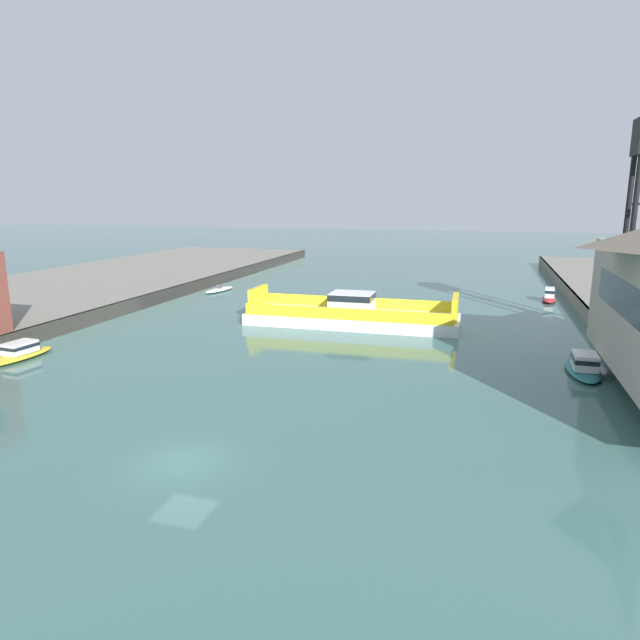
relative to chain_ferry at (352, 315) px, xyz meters
The scene contains 6 objects.
ground_plane 30.50m from the chain_ferry, 91.87° to the right, with size 400.00×400.00×0.00m, color #3D6660.
chain_ferry is the anchor object (origin of this frame).
moored_boat_near_left 21.77m from the chain_ferry, 28.38° to the right, with size 2.24×6.66×1.50m.
moored_boat_near_right 28.85m from the chain_ferry, 139.31° to the right, with size 2.75×6.73×1.29m.
moored_boat_mid_left 27.32m from the chain_ferry, 43.63° to the left, with size 1.94×5.12×1.70m.
moored_boat_far_left 25.98m from the chain_ferry, 145.80° to the left, with size 2.52×5.97×0.90m.
Camera 1 is at (12.89, -21.07, 12.01)m, focal length 31.20 mm.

